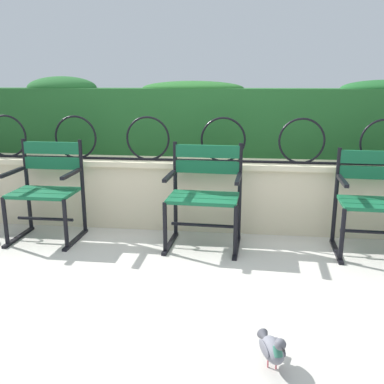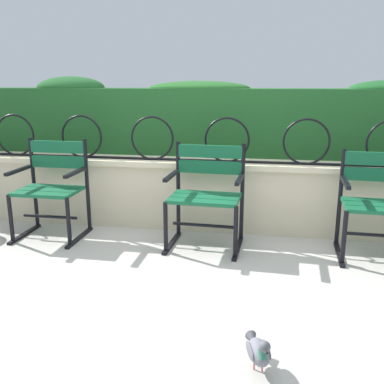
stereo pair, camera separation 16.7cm
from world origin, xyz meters
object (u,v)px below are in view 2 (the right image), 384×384
object	(u,v)px
park_chair_right	(382,201)
pigeon_near_chairs	(258,350)
park_chair_left	(52,186)
park_chair_centre	(206,193)

from	to	relation	value
park_chair_right	pigeon_near_chairs	distance (m)	1.94
park_chair_left	pigeon_near_chairs	xyz separation A→B (m)	(1.93, -1.67, -0.36)
park_chair_left	park_chair_centre	size ratio (longest dim) A/B	1.01
park_chair_left	pigeon_near_chairs	distance (m)	2.58
pigeon_near_chairs	park_chair_left	bearing A→B (deg)	139.21
park_chair_centre	park_chair_right	xyz separation A→B (m)	(1.43, -0.00, -0.01)
park_chair_left	park_chair_right	distance (m)	2.85
park_chair_right	park_chair_left	bearing A→B (deg)	-179.98
park_chair_centre	pigeon_near_chairs	world-z (taller)	park_chair_centre
park_chair_left	pigeon_near_chairs	world-z (taller)	park_chair_left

